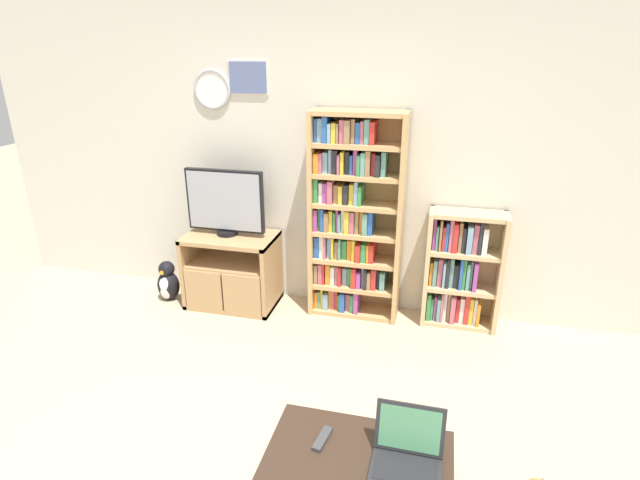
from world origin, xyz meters
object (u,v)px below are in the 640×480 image
Objects in this scene: tv_stand at (232,270)px; penguin_figurine at (168,282)px; coffee_table at (357,470)px; television at (225,203)px; bookshelf_short at (459,270)px; remote_near_laptop at (322,439)px; bookshelf_tall at (351,218)px; laptop at (407,453)px.

tv_stand reaches higher than penguin_figurine.
coffee_table is (1.47, -1.98, 0.05)m from tv_stand.
television is 2.03m from bookshelf_short.
tv_stand is at bearing 134.05° from remote_near_laptop.
bookshelf_tall is at bearing 6.90° from penguin_figurine.
laptop is 1.91× the size of remote_near_laptop.
laptop is 2.98m from penguin_figurine.
coffee_table is at bearing -53.43° from tv_stand.
tv_stand is at bearing 126.57° from coffee_table.
penguin_figurine is at bearing 137.38° from coffee_table.
laptop is at bearing -96.94° from bookshelf_short.
laptop is (1.69, -1.94, 0.17)m from tv_stand.
tv_stand is 0.45× the size of bookshelf_tall.
bookshelf_tall is at bearing 101.45° from coffee_table.
laptop is (0.65, -2.07, -0.37)m from bookshelf_tall.
tv_stand is 2.08× the size of penguin_figurine.
bookshelf_short is at bearing 1.04° from bookshelf_tall.
television is at bearing -176.67° from bookshelf_short.
bookshelf_tall is 2.21m from coffee_table.
coffee_table is (-0.47, -2.13, -0.09)m from bookshelf_short.
television is at bearing 132.87° from tv_stand.
penguin_figurine is (-0.58, -0.10, -0.77)m from television.
television reaches higher than laptop.
remote_near_laptop is at bearing -83.13° from bookshelf_tall.
tv_stand is 0.63m from penguin_figurine.
bookshelf_tall is 0.98m from bookshelf_short.
laptop is at bearing 3.20° from remote_near_laptop.
television is at bearing -174.77° from bookshelf_tall.
bookshelf_short is 3.11× the size of laptop.
remote_near_laptop reaches higher than penguin_figurine.
bookshelf_short is (1.98, 0.11, -0.47)m from television.
tv_stand is 0.91× the size of coffee_table.
penguin_figurine is (-2.55, -0.22, -0.31)m from bookshelf_short.
penguin_figurine is at bearing -175.16° from bookshelf_short.
bookshelf_tall is at bearing 7.20° from tv_stand.
bookshelf_tall reaches higher than laptop.
remote_near_laptop is at bearing 154.30° from coffee_table.
bookshelf_short is 2.15m from remote_near_laptop.
laptop is at bearing -48.93° from television.
bookshelf_tall is at bearing -178.96° from bookshelf_short.
bookshelf_tall reaches higher than television.
bookshelf_short reaches higher than laptop.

